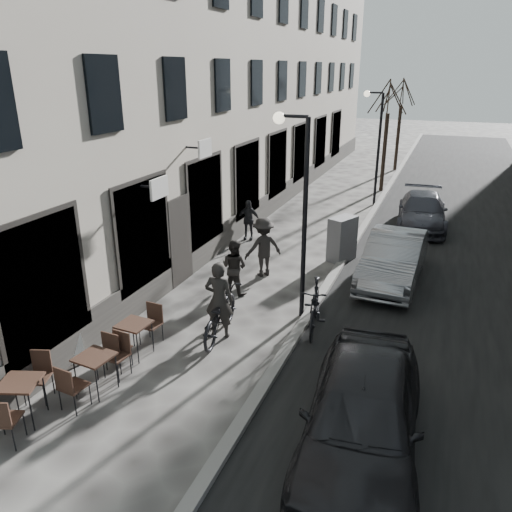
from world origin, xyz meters
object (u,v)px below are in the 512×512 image
Objects in this scene: bicycle at (220,314)px; tree_far at (402,92)px; tree_near at (389,97)px; car_far at (422,211)px; bistro_set_b at (96,370)px; moped at (315,306)px; bistro_set_a at (22,397)px; streetlamp_far at (376,136)px; pedestrian_mid at (263,247)px; streetlamp_near at (299,196)px; pedestrian_near at (234,267)px; car_mid at (394,258)px; bistro_set_c at (135,336)px; pedestrian_far at (248,220)px; car_near at (362,414)px; sign_board at (69,347)px; utility_cabinet at (342,239)px.

tree_far is at bearing -100.60° from bicycle.
car_far is (2.40, -5.84, -4.01)m from tree_near.
moped reaches higher than bistro_set_b.
bistro_set_a is (-3.42, -26.79, -4.16)m from tree_far.
streetlamp_far is 2.77× the size of pedestrian_mid.
car_far reaches higher than moped.
streetlamp_near is at bearing 128.96° from moped.
tree_near is 15.03m from pedestrian_near.
car_mid is 3.99m from moped.
streetlamp_near and streetlamp_far have the same top height.
bicycle is 1.38× the size of pedestrian_near.
moped is (3.40, 2.60, 0.13)m from bistro_set_c.
streetlamp_far reaches higher than bicycle.
pedestrian_far is 11.26m from car_near.
bistro_set_a is at bearing -100.44° from pedestrian_far.
streetlamp_far is 16.69m from sign_board.
car_mid is at bearing -132.34° from bicycle.
tree_far is 18.39m from car_mid.
tree_far is at bearing 89.80° from streetlamp_near.
streetlamp_near is at bearing 52.82° from bistro_set_c.
tree_far is at bearing 114.55° from utility_cabinet.
tree_far is 1.26× the size of car_far.
bistro_set_c is (-2.81, -18.18, -4.18)m from tree_near.
streetlamp_far is 3.20× the size of pedestrian_near.
car_far is (4.17, 6.99, -0.26)m from pedestrian_mid.
pedestrian_mid is (1.65, 7.96, 0.42)m from bistro_set_a.
utility_cabinet is at bearing 99.98° from car_near.
pedestrian_far is at bearing 162.04° from car_mid.
streetlamp_near reaches higher than pedestrian_near.
pedestrian_mid is at bearing 128.14° from streetlamp_near.
bistro_set_a is at bearing -170.81° from car_near.
bistro_set_a is at bearing -85.83° from utility_cabinet.
pedestrian_near is at bearing -83.33° from pedestrian_far.
bistro_set_b reaches higher than bistro_set_c.
tree_far is at bearing 90.00° from tree_near.
car_near is at bearing 142.06° from pedestrian_near.
streetlamp_far reaches higher than utility_cabinet.
bicycle is (2.48, 2.30, 0.15)m from sign_board.
bicycle is at bearing -81.27° from utility_cabinet.
pedestrian_near is (-2.27, -3.71, 0.06)m from utility_cabinet.
pedestrian_near is 4.79m from car_mid.
tree_far is 16.67m from pedestrian_far.
streetlamp_far reaches higher than pedestrian_mid.
tree_far reaches higher than bistro_set_a.
sign_board is 14.60m from car_far.
pedestrian_far is (-3.50, -9.82, -3.91)m from tree_near.
bicycle is (1.38, 1.47, 0.09)m from bistro_set_c.
bistro_set_b is 9.40m from utility_cabinet.
car_mid is (1.81, -1.18, -0.01)m from utility_cabinet.
tree_near is 3.59× the size of pedestrian_near.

